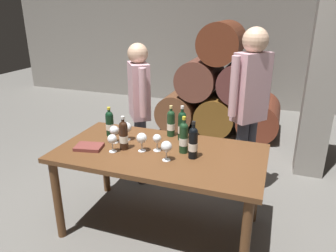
# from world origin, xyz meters

# --- Properties ---
(ground_plane) EXTENTS (14.00, 14.00, 0.00)m
(ground_plane) POSITION_xyz_m (0.00, 0.00, 0.00)
(ground_plane) COLOR #66635E
(cellar_back_wall) EXTENTS (10.00, 0.24, 2.80)m
(cellar_back_wall) POSITION_xyz_m (0.00, 4.20, 1.40)
(cellar_back_wall) COLOR gray
(cellar_back_wall) RESTS_ON ground_plane
(barrel_stack) EXTENTS (1.86, 0.90, 1.69)m
(barrel_stack) POSITION_xyz_m (0.00, 2.60, 0.66)
(barrel_stack) COLOR brown
(barrel_stack) RESTS_ON ground_plane
(stone_pillar) EXTENTS (0.32, 0.32, 2.60)m
(stone_pillar) POSITION_xyz_m (1.30, 1.60, 1.30)
(stone_pillar) COLOR gray
(stone_pillar) RESTS_ON ground_plane
(dining_table) EXTENTS (1.70, 0.90, 0.76)m
(dining_table) POSITION_xyz_m (0.00, 0.00, 0.67)
(dining_table) COLOR brown
(dining_table) RESTS_ON ground_plane
(wine_bottle_0) EXTENTS (0.07, 0.07, 0.31)m
(wine_bottle_0) POSITION_xyz_m (0.19, 0.05, 0.89)
(wine_bottle_0) COLOR #19381E
(wine_bottle_0) RESTS_ON dining_table
(wine_bottle_1) EXTENTS (0.07, 0.07, 0.31)m
(wine_bottle_1) POSITION_xyz_m (0.10, 0.29, 0.90)
(wine_bottle_1) COLOR black
(wine_bottle_1) RESTS_ON dining_table
(wine_bottle_2) EXTENTS (0.07, 0.07, 0.30)m
(wine_bottle_2) POSITION_xyz_m (0.29, -0.03, 0.89)
(wine_bottle_2) COLOR black
(wine_bottle_2) RESTS_ON dining_table
(wine_bottle_3) EXTENTS (0.07, 0.07, 0.27)m
(wine_bottle_3) POSITION_xyz_m (-0.55, 0.17, 0.88)
(wine_bottle_3) COLOR black
(wine_bottle_3) RESTS_ON dining_table
(wine_bottle_4) EXTENTS (0.07, 0.07, 0.29)m
(wine_bottle_4) POSITION_xyz_m (-0.30, -0.06, 0.88)
(wine_bottle_4) COLOR black
(wine_bottle_4) RESTS_ON dining_table
(wine_bottle_5) EXTENTS (0.07, 0.07, 0.29)m
(wine_bottle_5) POSITION_xyz_m (-0.02, 0.35, 0.89)
(wine_bottle_5) COLOR #19381E
(wine_bottle_5) RESTS_ON dining_table
(wine_glass_0) EXTENTS (0.08, 0.08, 0.16)m
(wine_glass_0) POSITION_xyz_m (-0.43, 0.03, 0.87)
(wine_glass_0) COLOR white
(wine_glass_0) RESTS_ON dining_table
(wine_glass_1) EXTENTS (0.09, 0.09, 0.16)m
(wine_glass_1) POSITION_xyz_m (-0.36, 0.12, 0.87)
(wine_glass_1) COLOR white
(wine_glass_1) RESTS_ON dining_table
(wine_glass_2) EXTENTS (0.09, 0.09, 0.16)m
(wine_glass_2) POSITION_xyz_m (0.11, -0.14, 0.87)
(wine_glass_2) COLOR white
(wine_glass_2) RESTS_ON dining_table
(wine_glass_3) EXTENTS (0.08, 0.08, 0.15)m
(wine_glass_3) POSITION_xyz_m (-0.36, -0.14, 0.87)
(wine_glass_3) COLOR white
(wine_glass_3) RESTS_ON dining_table
(wine_glass_4) EXTENTS (0.09, 0.09, 0.16)m
(wine_glass_4) POSITION_xyz_m (-0.14, -0.05, 0.87)
(wine_glass_4) COLOR white
(wine_glass_4) RESTS_ON dining_table
(wine_glass_5) EXTENTS (0.07, 0.07, 0.15)m
(wine_glass_5) POSITION_xyz_m (-0.02, 0.00, 0.86)
(wine_glass_5) COLOR white
(wine_glass_5) RESTS_ON dining_table
(tasting_notebook) EXTENTS (0.25, 0.20, 0.03)m
(tasting_notebook) POSITION_xyz_m (-0.58, -0.15, 0.77)
(tasting_notebook) COLOR brown
(tasting_notebook) RESTS_ON dining_table
(sommelier_presenting) EXTENTS (0.34, 0.40, 1.72)m
(sommelier_presenting) POSITION_xyz_m (0.62, 0.75, 1.04)
(sommelier_presenting) COLOR #383842
(sommelier_presenting) RESTS_ON ground_plane
(taster_seated_left) EXTENTS (0.33, 0.42, 1.54)m
(taster_seated_left) POSITION_xyz_m (-0.51, 0.72, 0.92)
(taster_seated_left) COLOR #383842
(taster_seated_left) RESTS_ON ground_plane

